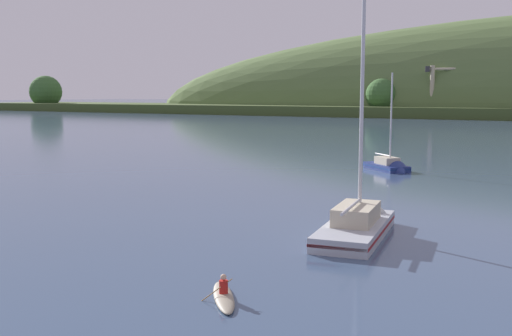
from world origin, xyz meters
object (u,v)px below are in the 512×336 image
object	(u,v)px
dockside_crane	(432,94)
canoe_with_paddler	(224,296)
sailboat_midwater_white	(390,169)
sailboat_near_mooring	(359,229)

from	to	relation	value
dockside_crane	canoe_with_paddler	size ratio (longest dim) A/B	5.36
dockside_crane	sailboat_midwater_white	distance (m)	138.23
sailboat_near_mooring	canoe_with_paddler	xyz separation A→B (m)	(0.16, -12.19, -0.11)
sailboat_near_mooring	dockside_crane	bearing A→B (deg)	3.47
sailboat_near_mooring	sailboat_midwater_white	bearing A→B (deg)	5.08
dockside_crane	sailboat_near_mooring	xyz separation A→B (m)	(45.59, -158.43, -7.24)
sailboat_near_mooring	canoe_with_paddler	world-z (taller)	sailboat_near_mooring
sailboat_near_mooring	sailboat_midwater_white	distance (m)	26.84
sailboat_near_mooring	sailboat_midwater_white	xyz separation A→B (m)	(-8.14, 25.57, -0.03)
sailboat_midwater_white	canoe_with_paddler	distance (m)	38.66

